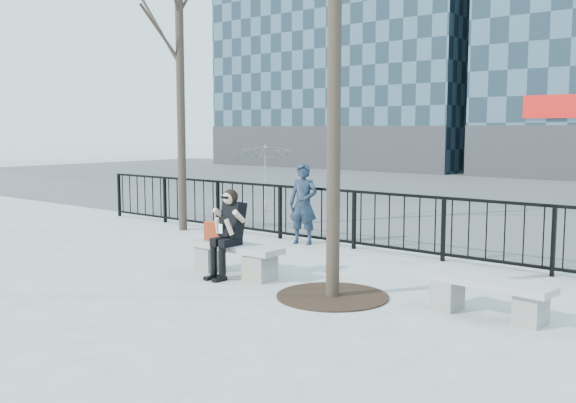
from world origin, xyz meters
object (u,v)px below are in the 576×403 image
Objects in this scene: seated_woman at (227,234)px; bench_main at (235,256)px; bench_second at (488,294)px; standing_man at (303,204)px.

bench_main is at bearing 90.00° from seated_woman.
bench_second is at bearing 7.25° from seated_woman.
seated_woman is (0.00, -0.16, 0.37)m from bench_main.
bench_main is 1.05× the size of standing_man.
standing_man is at bearing 105.96° from seated_woman.
standing_man reaches higher than bench_main.
bench_second is at bearing -43.29° from standing_man.
seated_woman is 3.08m from standing_man.
bench_main reaches higher than bench_second.
standing_man is (-0.85, 2.80, 0.49)m from bench_main.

